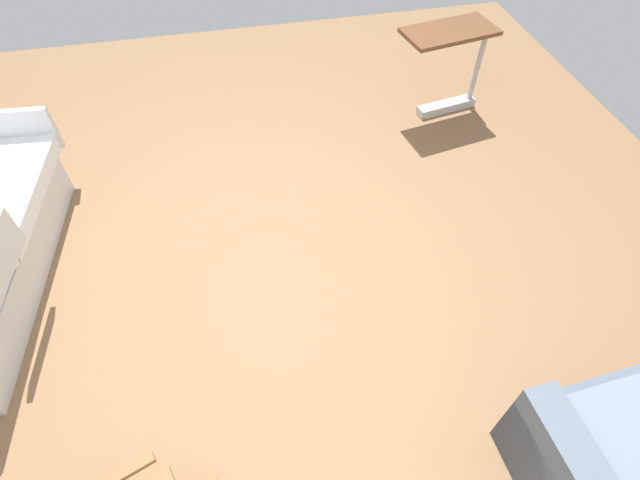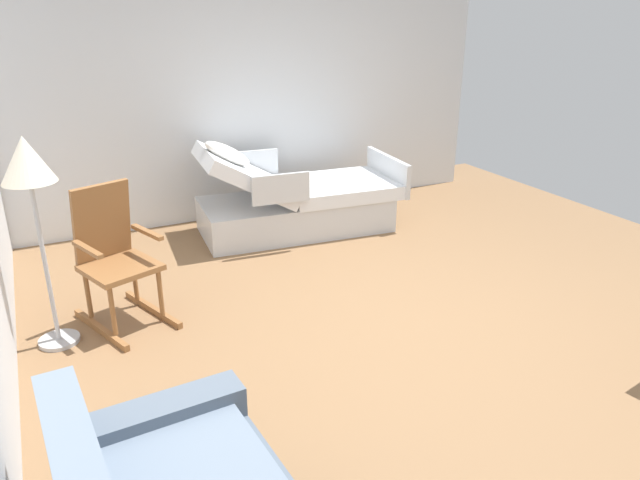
% 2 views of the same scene
% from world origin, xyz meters
% --- Properties ---
extents(ground_plane, '(7.01, 7.01, 0.00)m').
position_xyz_m(ground_plane, '(0.00, 0.00, 0.00)').
color(ground_plane, olive).
extents(overbed_table, '(0.87, 0.53, 0.84)m').
position_xyz_m(overbed_table, '(-1.87, -1.36, 0.53)').
color(overbed_table, '#B2B5BA').
rests_on(overbed_table, ground).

